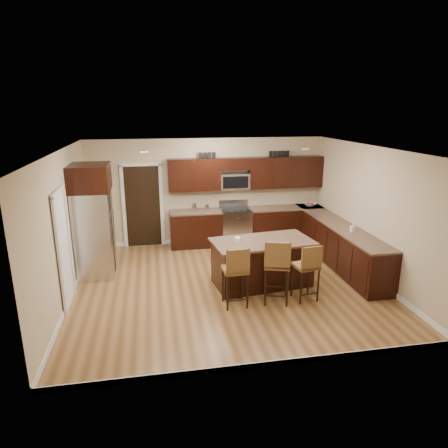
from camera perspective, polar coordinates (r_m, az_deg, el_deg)
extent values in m
plane|color=olive|center=(8.15, 0.47, -8.59)|extent=(6.00, 6.00, 0.00)
plane|color=silver|center=(7.42, 0.52, 10.67)|extent=(6.00, 6.00, 0.00)
plane|color=#BFAD8A|center=(10.31, -2.39, 4.67)|extent=(6.00, 0.00, 6.00)
plane|color=#BFAD8A|center=(7.72, -21.96, -0.54)|extent=(0.00, 5.50, 5.50)
plane|color=#BFAD8A|center=(8.73, 20.22, 1.51)|extent=(0.00, 5.50, 5.50)
cube|color=black|center=(10.21, -4.04, -0.76)|extent=(1.30, 0.60, 0.88)
cube|color=black|center=(10.72, 8.70, -0.08)|extent=(1.94, 0.60, 0.88)
cube|color=black|center=(9.24, 16.60, -3.27)|extent=(0.60, 3.35, 0.88)
cube|color=brown|center=(10.08, -4.09, 1.74)|extent=(1.30, 0.63, 0.04)
cube|color=brown|center=(10.60, 8.81, 2.31)|extent=(1.94, 0.63, 0.04)
cube|color=brown|center=(9.11, 16.83, -0.54)|extent=(0.63, 3.35, 0.04)
cube|color=black|center=(10.03, -4.29, 7.03)|extent=(1.30, 0.33, 0.80)
cube|color=black|center=(10.54, 8.79, 7.34)|extent=(1.94, 0.33, 0.80)
cube|color=black|center=(10.15, 1.54, 8.61)|extent=(0.76, 0.33, 0.30)
cube|color=silver|center=(10.36, 1.63, -0.41)|extent=(0.76, 0.64, 0.90)
cube|color=black|center=(10.24, 1.65, 2.06)|extent=(0.76, 0.60, 0.03)
cube|color=black|center=(10.08, 1.98, -0.89)|extent=(0.65, 0.01, 0.45)
cube|color=silver|center=(10.47, 1.34, 3.00)|extent=(0.76, 0.05, 0.18)
cube|color=silver|center=(10.24, 1.50, 6.13)|extent=(0.76, 0.31, 0.40)
cube|color=black|center=(10.28, -11.51, 2.48)|extent=(0.85, 0.03, 2.06)
cube|color=white|center=(7.53, -21.97, -3.59)|extent=(0.03, 0.80, 2.04)
cube|color=black|center=(8.03, 5.44, -5.62)|extent=(1.95, 1.15, 0.88)
cube|color=brown|center=(7.87, 5.53, -2.52)|extent=(2.07, 1.26, 0.04)
cube|color=black|center=(8.19, 5.36, -8.19)|extent=(1.86, 1.06, 0.09)
cube|color=brown|center=(7.08, 1.59, -6.55)|extent=(0.44, 0.44, 0.06)
cube|color=brown|center=(6.82, 2.02, -5.45)|extent=(0.42, 0.06, 0.45)
cylinder|color=black|center=(7.03, 0.41, -9.89)|extent=(0.04, 0.04, 0.65)
cylinder|color=black|center=(7.10, 3.31, -9.64)|extent=(0.04, 0.04, 0.65)
cylinder|color=black|center=(7.35, -0.12, -8.67)|extent=(0.04, 0.04, 0.65)
cylinder|color=black|center=(7.42, 2.65, -8.45)|extent=(0.04, 0.04, 0.65)
cube|color=brown|center=(7.25, 7.55, -5.71)|extent=(0.56, 0.56, 0.06)
cube|color=brown|center=(6.97, 7.66, -4.54)|extent=(0.45, 0.17, 0.48)
cylinder|color=black|center=(7.18, 6.42, -9.23)|extent=(0.04, 0.04, 0.70)
cylinder|color=black|center=(7.29, 9.37, -8.93)|extent=(0.04, 0.04, 0.70)
cylinder|color=black|center=(7.51, 5.57, -7.99)|extent=(0.04, 0.04, 0.70)
cylinder|color=black|center=(7.62, 8.39, -7.72)|extent=(0.04, 0.04, 0.70)
cube|color=brown|center=(7.46, 11.62, -5.88)|extent=(0.46, 0.46, 0.06)
cube|color=brown|center=(7.23, 12.44, -4.82)|extent=(0.41, 0.09, 0.44)
cylinder|color=black|center=(7.38, 10.70, -8.96)|extent=(0.03, 0.03, 0.63)
cylinder|color=black|center=(7.51, 13.21, -8.67)|extent=(0.03, 0.03, 0.63)
cylinder|color=black|center=(7.68, 9.78, -7.89)|extent=(0.03, 0.03, 0.63)
cylinder|color=black|center=(7.80, 12.20, -7.63)|extent=(0.03, 0.03, 0.63)
cube|color=silver|center=(8.72, -17.99, -1.31)|extent=(0.72, 0.91, 1.82)
cube|color=black|center=(8.67, -15.61, -1.20)|extent=(0.01, 0.02, 1.73)
cylinder|color=silver|center=(8.57, -15.52, -0.77)|extent=(0.02, 0.02, 0.81)
cylinder|color=silver|center=(8.72, -15.44, -0.46)|extent=(0.02, 0.02, 0.81)
cube|color=black|center=(8.45, -18.68, 6.30)|extent=(0.78, 0.97, 0.53)
cube|color=brown|center=(9.54, 1.98, -4.72)|extent=(1.17, 0.96, 0.01)
imported|color=silver|center=(10.82, 12.16, 2.74)|extent=(0.39, 0.39, 0.08)
imported|color=#B2B2B2|center=(8.77, 17.94, -0.48)|extent=(0.09, 0.09, 0.19)
cylinder|color=silver|center=(10.05, -4.28, 2.39)|extent=(0.12, 0.12, 0.20)
cylinder|color=silver|center=(10.09, -2.50, 2.38)|extent=(0.11, 0.11, 0.16)
cylinder|color=white|center=(7.73, 1.97, -2.25)|extent=(0.10, 0.10, 0.10)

